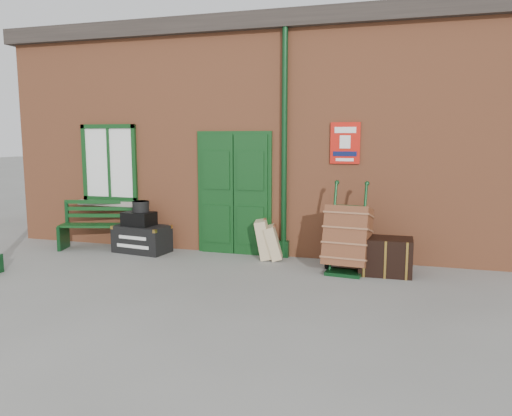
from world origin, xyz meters
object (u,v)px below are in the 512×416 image
at_px(bench, 102,224).
at_px(dark_trunk, 386,256).
at_px(houdini_trunk, 142,239).
at_px(porter_trolley, 347,238).

height_order(bench, dark_trunk, bench).
height_order(houdini_trunk, porter_trolley, porter_trolley).
bearing_deg(bench, houdini_trunk, -19.78).
bearing_deg(porter_trolley, dark_trunk, 7.88).
relative_size(bench, porter_trolley, 1.15).
distance_m(bench, porter_trolley, 4.77).
height_order(porter_trolley, dark_trunk, porter_trolley).
relative_size(bench, dark_trunk, 2.02).
bearing_deg(dark_trunk, bench, 175.23).
relative_size(houdini_trunk, porter_trolley, 0.71).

